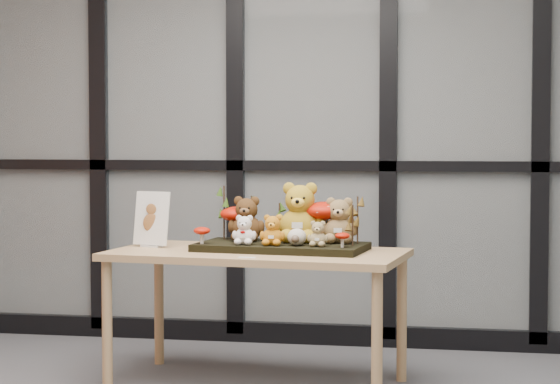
% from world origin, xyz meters
% --- Properties ---
extents(room_shell, '(5.00, 5.00, 5.00)m').
position_xyz_m(room_shell, '(0.00, 0.00, 1.68)').
color(room_shell, '#B6B4AC').
rests_on(room_shell, floor).
extents(glass_partition, '(4.90, 0.06, 2.78)m').
position_xyz_m(glass_partition, '(-0.00, 2.47, 1.42)').
color(glass_partition, '#2D383F').
rests_on(glass_partition, floor).
extents(display_table, '(1.49, 0.87, 0.66)m').
position_xyz_m(display_table, '(-0.10, 1.42, 0.59)').
color(display_table, tan).
rests_on(display_table, floor).
extents(diorama_tray, '(0.85, 0.50, 0.04)m').
position_xyz_m(diorama_tray, '(0.01, 1.46, 0.68)').
color(diorama_tray, black).
rests_on(diorama_tray, display_table).
extents(bear_pooh_yellow, '(0.27, 0.25, 0.32)m').
position_xyz_m(bear_pooh_yellow, '(0.09, 1.55, 0.86)').
color(bear_pooh_yellow, '#B68F21').
rests_on(bear_pooh_yellow, diorama_tray).
extents(bear_brown_medium, '(0.21, 0.19, 0.24)m').
position_xyz_m(bear_brown_medium, '(-0.18, 1.55, 0.82)').
color(bear_brown_medium, '#482C13').
rests_on(bear_brown_medium, diorama_tray).
extents(bear_tan_back, '(0.21, 0.19, 0.25)m').
position_xyz_m(bear_tan_back, '(0.29, 1.53, 0.82)').
color(bear_tan_back, olive).
rests_on(bear_tan_back, diorama_tray).
extents(bear_small_yellow, '(0.14, 0.13, 0.16)m').
position_xyz_m(bear_small_yellow, '(-0.01, 1.36, 0.78)').
color(bear_small_yellow, orange).
rests_on(bear_small_yellow, diorama_tray).
extents(bear_white_bow, '(0.13, 0.12, 0.16)m').
position_xyz_m(bear_white_bow, '(-0.15, 1.37, 0.78)').
color(bear_white_bow, white).
rests_on(bear_white_bow, diorama_tray).
extents(bear_beige_small, '(0.11, 0.10, 0.13)m').
position_xyz_m(bear_beige_small, '(0.21, 1.35, 0.76)').
color(bear_beige_small, '#A18B5A').
rests_on(bear_beige_small, diorama_tray).
extents(plush_cream_hedgehog, '(0.08, 0.07, 0.09)m').
position_xyz_m(plush_cream_hedgehog, '(0.10, 1.37, 0.74)').
color(plush_cream_hedgehog, beige).
rests_on(plush_cream_hedgehog, diorama_tray).
extents(mushroom_back_left, '(0.17, 0.17, 0.18)m').
position_xyz_m(mushroom_back_left, '(-0.25, 1.60, 0.79)').
color(mushroom_back_left, '#AB1405').
rests_on(mushroom_back_left, diorama_tray).
extents(mushroom_back_right, '(0.20, 0.20, 0.22)m').
position_xyz_m(mushroom_back_right, '(0.20, 1.57, 0.81)').
color(mushroom_back_right, '#AB1405').
rests_on(mushroom_back_right, diorama_tray).
extents(mushroom_front_left, '(0.08, 0.08, 0.09)m').
position_xyz_m(mushroom_front_left, '(-0.37, 1.37, 0.74)').
color(mushroom_front_left, '#AB1405').
rests_on(mushroom_front_left, diorama_tray).
extents(mushroom_front_right, '(0.07, 0.07, 0.08)m').
position_xyz_m(mushroom_front_right, '(0.33, 1.33, 0.74)').
color(mushroom_front_right, '#AB1405').
rests_on(mushroom_front_right, diorama_tray).
extents(sprig_green_far_left, '(0.05, 0.05, 0.27)m').
position_xyz_m(sprig_green_far_left, '(-0.31, 1.61, 0.83)').
color(sprig_green_far_left, '#203C0D').
rests_on(sprig_green_far_left, diorama_tray).
extents(sprig_green_mid_left, '(0.05, 0.05, 0.22)m').
position_xyz_m(sprig_green_mid_left, '(-0.18, 1.63, 0.81)').
color(sprig_green_mid_left, '#203C0D').
rests_on(sprig_green_mid_left, diorama_tray).
extents(sprig_dry_far_right, '(0.05, 0.05, 0.23)m').
position_xyz_m(sprig_dry_far_right, '(0.38, 1.51, 0.81)').
color(sprig_dry_far_right, brown).
rests_on(sprig_dry_far_right, diorama_tray).
extents(sprig_dry_mid_right, '(0.05, 0.05, 0.20)m').
position_xyz_m(sprig_dry_mid_right, '(0.37, 1.40, 0.80)').
color(sprig_dry_mid_right, brown).
rests_on(sprig_dry_mid_right, diorama_tray).
extents(sprig_green_centre, '(0.05, 0.05, 0.19)m').
position_xyz_m(sprig_green_centre, '(-0.03, 1.63, 0.79)').
color(sprig_green_centre, '#203C0D').
rests_on(sprig_green_centre, diorama_tray).
extents(sign_holder, '(0.20, 0.10, 0.28)m').
position_xyz_m(sign_holder, '(-0.66, 1.50, 0.79)').
color(sign_holder, silver).
rests_on(sign_holder, display_table).
extents(label_card, '(0.08, 0.03, 0.00)m').
position_xyz_m(label_card, '(-0.09, 1.14, 0.66)').
color(label_card, white).
rests_on(label_card, display_table).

